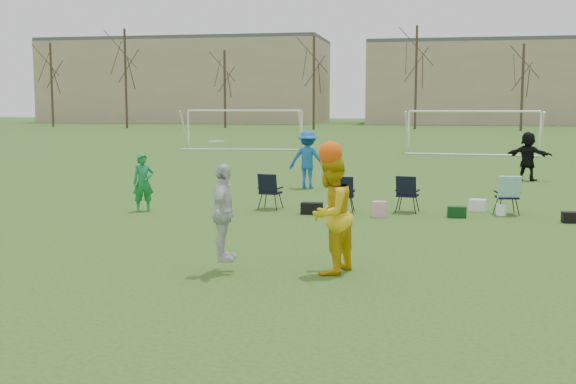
% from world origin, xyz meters
% --- Properties ---
extents(ground, '(260.00, 260.00, 0.00)m').
position_xyz_m(ground, '(0.00, 0.00, 0.00)').
color(ground, '#2B5119').
rests_on(ground, ground).
extents(fielder_green_near, '(0.67, 0.61, 1.53)m').
position_xyz_m(fielder_green_near, '(-5.86, 7.21, 0.76)').
color(fielder_green_near, '#167E3C').
rests_on(fielder_green_near, ground).
extents(fielder_blue, '(1.27, 0.74, 1.95)m').
position_xyz_m(fielder_blue, '(-2.47, 13.25, 0.97)').
color(fielder_blue, '#1659AB').
rests_on(fielder_blue, ground).
extents(fielder_black, '(1.73, 1.29, 1.81)m').
position_xyz_m(fielder_black, '(5.12, 17.15, 0.91)').
color(fielder_black, black).
rests_on(fielder_black, ground).
extents(center_contest, '(2.52, 1.41, 2.22)m').
position_xyz_m(center_contest, '(-0.61, 1.10, 1.03)').
color(center_contest, silver).
rests_on(center_contest, ground).
extents(sideline_setup, '(9.45, 1.82, 1.96)m').
position_xyz_m(sideline_setup, '(2.45, 8.27, 0.57)').
color(sideline_setup, '#0E3613').
rests_on(sideline_setup, ground).
extents(goal_left, '(7.39, 0.76, 2.46)m').
position_xyz_m(goal_left, '(-10.00, 34.00, 1.92)').
color(goal_left, white).
rests_on(goal_left, ground).
extents(goal_mid, '(7.40, 0.63, 2.46)m').
position_xyz_m(goal_mid, '(4.00, 32.00, 1.92)').
color(goal_mid, white).
rests_on(goal_mid, ground).
extents(tree_line, '(110.28, 3.28, 11.40)m').
position_xyz_m(tree_line, '(0.24, 69.85, 5.09)').
color(tree_line, '#382B21').
rests_on(tree_line, ground).
extents(building_row, '(126.00, 16.00, 13.00)m').
position_xyz_m(building_row, '(6.73, 96.00, 5.99)').
color(building_row, tan).
rests_on(building_row, ground).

